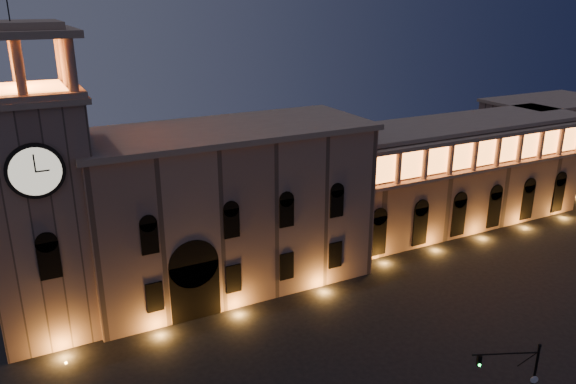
# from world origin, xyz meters

# --- Properties ---
(government_building) EXTENTS (30.80, 12.80, 17.60)m
(government_building) POSITION_xyz_m (-2.08, 21.93, 8.77)
(government_building) COLOR #8F6D5E
(government_building) RESTS_ON ground
(clock_tower) EXTENTS (9.80, 9.80, 32.40)m
(clock_tower) POSITION_xyz_m (-20.50, 20.98, 12.50)
(clock_tower) COLOR #8F6D5E
(clock_tower) RESTS_ON ground
(colonnade_wing) EXTENTS (40.60, 11.50, 14.50)m
(colonnade_wing) POSITION_xyz_m (32.00, 23.92, 7.33)
(colonnade_wing) COLOR #8A6758
(colonnade_wing) RESTS_ON ground
(secondary_building) EXTENTS (20.00, 12.00, 14.00)m
(secondary_building) POSITION_xyz_m (58.00, 30.00, 7.00)
(secondary_building) COLOR #8A6758
(secondary_building) RESTS_ON ground
(traffic_light) EXTENTS (4.75, 2.27, 7.04)m
(traffic_light) POSITION_xyz_m (8.41, -8.99, 3.70)
(traffic_light) COLOR black
(traffic_light) RESTS_ON ground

